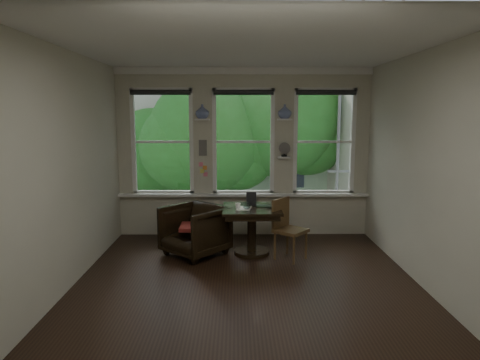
{
  "coord_description": "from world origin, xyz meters",
  "views": [
    {
      "loc": [
        -0.14,
        -5.45,
        2.2
      ],
      "look_at": [
        -0.07,
        0.9,
        1.21
      ],
      "focal_mm": 32.0,
      "sensor_mm": 36.0,
      "label": 1
    }
  ],
  "objects_px": {
    "side_chair_right": "(291,230)",
    "laptop": "(267,207)",
    "table": "(252,231)",
    "mug": "(238,206)",
    "armchair_left": "(195,230)"
  },
  "relations": [
    {
      "from": "armchair_left",
      "to": "laptop",
      "type": "bearing_deg",
      "value": 43.25
    },
    {
      "from": "side_chair_right",
      "to": "laptop",
      "type": "bearing_deg",
      "value": 94.57
    },
    {
      "from": "table",
      "to": "side_chair_right",
      "type": "relative_size",
      "value": 0.98
    },
    {
      "from": "mug",
      "to": "armchair_left",
      "type": "bearing_deg",
      "value": 178.25
    },
    {
      "from": "side_chair_right",
      "to": "mug",
      "type": "bearing_deg",
      "value": 115.74
    },
    {
      "from": "armchair_left",
      "to": "mug",
      "type": "height_order",
      "value": "mug"
    },
    {
      "from": "laptop",
      "to": "mug",
      "type": "bearing_deg",
      "value": -170.74
    },
    {
      "from": "side_chair_right",
      "to": "mug",
      "type": "height_order",
      "value": "side_chair_right"
    },
    {
      "from": "table",
      "to": "mug",
      "type": "bearing_deg",
      "value": -167.02
    },
    {
      "from": "table",
      "to": "mug",
      "type": "distance_m",
      "value": 0.47
    },
    {
      "from": "armchair_left",
      "to": "side_chair_right",
      "type": "height_order",
      "value": "side_chair_right"
    },
    {
      "from": "laptop",
      "to": "table",
      "type": "bearing_deg",
      "value": -178.42
    },
    {
      "from": "table",
      "to": "side_chair_right",
      "type": "distance_m",
      "value": 0.64
    },
    {
      "from": "laptop",
      "to": "mug",
      "type": "xyz_separation_m",
      "value": [
        -0.46,
        -0.04,
        0.03
      ]
    },
    {
      "from": "armchair_left",
      "to": "laptop",
      "type": "height_order",
      "value": "armchair_left"
    }
  ]
}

